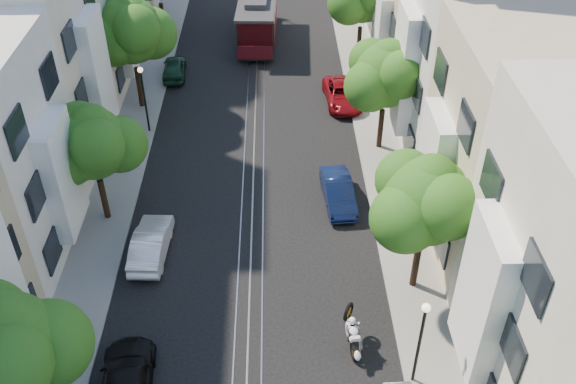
{
  "coord_description": "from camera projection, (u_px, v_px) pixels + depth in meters",
  "views": [
    {
      "loc": [
        1.21,
        -10.79,
        20.66
      ],
      "look_at": [
        1.78,
        13.08,
        2.2
      ],
      "focal_mm": 40.0,
      "sensor_mm": 36.0,
      "label": 1
    }
  ],
  "objects": [
    {
      "name": "rail_left",
      "position": [
        248.0,
        83.0,
        43.28
      ],
      "size": [
        0.06,
        80.0,
        0.02
      ],
      "primitive_type": "cube",
      "color": "gray",
      "rests_on": "ground"
    },
    {
      "name": "ground",
      "position": [
        256.0,
        83.0,
        43.3
      ],
      "size": [
        200.0,
        200.0,
        0.0
      ],
      "primitive_type": "plane",
      "color": "black",
      "rests_on": "ground"
    },
    {
      "name": "lamp_west",
      "position": [
        143.0,
        90.0,
        36.69
      ],
      "size": [
        0.32,
        0.32,
        4.16
      ],
      "color": "black",
      "rests_on": "ground"
    },
    {
      "name": "rail_right",
      "position": [
        264.0,
        83.0,
        43.3
      ],
      "size": [
        0.06,
        80.0,
        0.02
      ],
      "primitive_type": "cube",
      "color": "gray",
      "rests_on": "ground"
    },
    {
      "name": "cable_car",
      "position": [
        258.0,
        15.0,
        47.61
      ],
      "size": [
        3.08,
        8.8,
        3.34
      ],
      "rotation": [
        0.0,
        0.0,
        -0.04
      ],
      "color": "black",
      "rests_on": "ground"
    },
    {
      "name": "lamp_east",
      "position": [
        421.0,
        332.0,
        22.7
      ],
      "size": [
        0.32,
        0.32,
        4.16
      ],
      "color": "black",
      "rests_on": "ground"
    },
    {
      "name": "townhouses_east",
      "position": [
        442.0,
        8.0,
        40.29
      ],
      "size": [
        7.75,
        72.0,
        12.0
      ],
      "color": "beige",
      "rests_on": "ground"
    },
    {
      "name": "sportbike_rider",
      "position": [
        352.0,
        332.0,
        25.15
      ],
      "size": [
        0.65,
        2.09,
        1.73
      ],
      "rotation": [
        0.0,
        0.0,
        0.12
      ],
      "color": "black",
      "rests_on": "ground"
    },
    {
      "name": "tree_w_b",
      "position": [
        93.0,
        145.0,
        29.38
      ],
      "size": [
        4.72,
        3.87,
        6.27
      ],
      "color": "black",
      "rests_on": "ground"
    },
    {
      "name": "parked_car_e_mid",
      "position": [
        338.0,
        192.0,
        32.7
      ],
      "size": [
        1.73,
        4.1,
        1.32
      ],
      "primitive_type": "imported",
      "rotation": [
        0.0,
        0.0,
        0.09
      ],
      "color": "#0B1539",
      "rests_on": "ground"
    },
    {
      "name": "lane_line",
      "position": [
        256.0,
        83.0,
        43.3
      ],
      "size": [
        0.08,
        80.0,
        0.01
      ],
      "primitive_type": "cube",
      "color": "tan",
      "rests_on": "ground"
    },
    {
      "name": "sidewalk_west",
      "position": [
        149.0,
        84.0,
        43.12
      ],
      "size": [
        2.5,
        80.0,
        0.12
      ],
      "primitive_type": "cube",
      "color": "gray",
      "rests_on": "ground"
    },
    {
      "name": "parked_car_w_mid",
      "position": [
        151.0,
        243.0,
        29.62
      ],
      "size": [
        1.63,
        4.2,
        1.36
      ],
      "primitive_type": "imported",
      "rotation": [
        0.0,
        0.0,
        3.1
      ],
      "color": "white",
      "rests_on": "ground"
    },
    {
      "name": "tree_w_a",
      "position": [
        7.0,
        352.0,
        19.68
      ],
      "size": [
        4.93,
        4.08,
        6.68
      ],
      "color": "black",
      "rests_on": "ground"
    },
    {
      "name": "tree_e_b",
      "position": [
        428.0,
        203.0,
        25.49
      ],
      "size": [
        4.93,
        4.08,
        6.68
      ],
      "color": "black",
      "rests_on": "ground"
    },
    {
      "name": "parked_car_e_far",
      "position": [
        342.0,
        94.0,
        40.81
      ],
      "size": [
        2.41,
        4.65,
        1.25
      ],
      "primitive_type": "imported",
      "rotation": [
        0.0,
        0.0,
        0.07
      ],
      "color": "maroon",
      "rests_on": "ground"
    },
    {
      "name": "tree_e_c",
      "position": [
        387.0,
        76.0,
        34.28
      ],
      "size": [
        4.84,
        3.99,
        6.52
      ],
      "color": "black",
      "rests_on": "ground"
    },
    {
      "name": "rail_slot",
      "position": [
        256.0,
        83.0,
        43.29
      ],
      "size": [
        0.06,
        80.0,
        0.02
      ],
      "primitive_type": "cube",
      "color": "gray",
      "rests_on": "ground"
    },
    {
      "name": "sidewalk_east",
      "position": [
        363.0,
        81.0,
        43.4
      ],
      "size": [
        2.5,
        80.0,
        0.12
      ],
      "primitive_type": "cube",
      "color": "gray",
      "rests_on": "ground"
    },
    {
      "name": "townhouses_west",
      "position": [
        63.0,
        13.0,
        39.89
      ],
      "size": [
        7.75,
        72.0,
        11.76
      ],
      "color": "silver",
      "rests_on": "ground"
    },
    {
      "name": "parked_car_w_near",
      "position": [
        126.0,
        383.0,
        23.55
      ],
      "size": [
        2.3,
        4.88,
        1.38
      ],
      "primitive_type": "imported",
      "rotation": [
        0.0,
        0.0,
        3.22
      ],
      "color": "black",
      "rests_on": "ground"
    },
    {
      "name": "parked_car_w_far",
      "position": [
        174.0,
        68.0,
        43.7
      ],
      "size": [
        1.71,
        3.82,
        1.27
      ],
      "primitive_type": "imported",
      "rotation": [
        0.0,
        0.0,
        3.2
      ],
      "color": "#163824",
      "rests_on": "ground"
    },
    {
      "name": "tree_w_c",
      "position": [
        132.0,
        32.0,
        37.67
      ],
      "size": [
        5.13,
        4.28,
        7.09
      ],
      "color": "black",
      "rests_on": "ground"
    }
  ]
}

